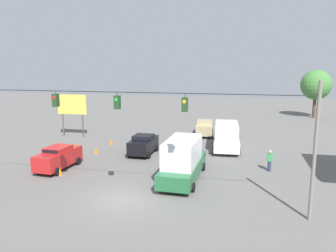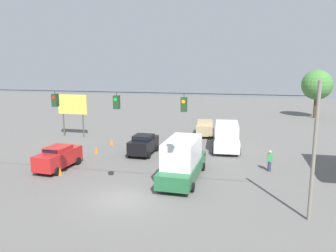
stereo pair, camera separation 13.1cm
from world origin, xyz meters
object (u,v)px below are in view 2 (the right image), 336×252
at_px(roadside_billboard, 73,107).
at_px(traffic_cone_nearest, 60,171).
at_px(traffic_cone_third, 96,150).
at_px(sedan_red_parked_shoulder, 58,157).
at_px(tree_horizon_left, 317,85).
at_px(box_truck_green_crossing_near, 183,160).
at_px(pedestrian, 270,161).
at_px(traffic_cone_second, 79,159).
at_px(sedan_tan_oncoming_deep, 205,128).
at_px(traffic_cone_fourth, 111,141).
at_px(sedan_black_withflow_mid, 144,144).
at_px(box_truck_white_oncoming_far, 227,136).
at_px(overhead_signal_span, 117,128).

bearing_deg(roadside_billboard, traffic_cone_nearest, 114.54).
distance_m(traffic_cone_third, roadside_billboard, 9.16).
xyz_separation_m(sedan_red_parked_shoulder, traffic_cone_third, (-0.82, -5.19, -0.66)).
height_order(roadside_billboard, tree_horizon_left, tree_horizon_left).
relative_size(box_truck_green_crossing_near, tree_horizon_left, 0.95).
height_order(traffic_cone_third, pedestrian, pedestrian).
bearing_deg(traffic_cone_second, sedan_tan_oncoming_deep, -124.58).
bearing_deg(sedan_red_parked_shoulder, traffic_cone_fourth, -95.81).
bearing_deg(sedan_black_withflow_mid, traffic_cone_third, 8.08).
bearing_deg(traffic_cone_second, roadside_billboard, -59.24).
relative_size(sedan_red_parked_shoulder, traffic_cone_second, 7.23).
distance_m(traffic_cone_nearest, traffic_cone_fourth, 10.12).
distance_m(box_truck_white_oncoming_far, sedan_red_parked_shoulder, 16.12).
relative_size(sedan_tan_oncoming_deep, roadside_billboard, 0.94).
relative_size(traffic_cone_nearest, roadside_billboard, 0.13).
bearing_deg(overhead_signal_span, box_truck_white_oncoming_far, -111.35).
bearing_deg(box_truck_white_oncoming_far, pedestrian, 120.09).
bearing_deg(traffic_cone_third, overhead_signal_span, 121.97).
distance_m(sedan_tan_oncoming_deep, traffic_cone_nearest, 19.24).
bearing_deg(tree_horizon_left, traffic_cone_fourth, 44.25).
bearing_deg(tree_horizon_left, sedan_black_withflow_mid, 53.20).
bearing_deg(tree_horizon_left, overhead_signal_span, 64.05).
distance_m(box_truck_white_oncoming_far, traffic_cone_second, 14.46).
bearing_deg(box_truck_green_crossing_near, traffic_cone_second, -13.30).
bearing_deg(traffic_cone_nearest, roadside_billboard, -65.46).
bearing_deg(tree_horizon_left, sedan_tan_oncoming_deep, 47.98).
bearing_deg(traffic_cone_third, pedestrian, 172.96).
distance_m(traffic_cone_third, traffic_cone_fourth, 3.60).
bearing_deg(pedestrian, sedan_black_withflow_mid, -13.04).
bearing_deg(box_truck_green_crossing_near, tree_horizon_left, -114.86).
bearing_deg(roadside_billboard, tree_horizon_left, -145.08).
xyz_separation_m(overhead_signal_span, box_truck_green_crossing_near, (-3.08, -4.74, -3.10)).
xyz_separation_m(sedan_black_withflow_mid, traffic_cone_fourth, (4.50, -2.95, -0.65)).
relative_size(traffic_cone_third, pedestrian, 0.37).
bearing_deg(overhead_signal_span, traffic_cone_fourth, -65.49).
bearing_deg(sedan_tan_oncoming_deep, pedestrian, 118.11).
xyz_separation_m(roadside_billboard, pedestrian, (-21.61, 8.28, -2.66)).
relative_size(traffic_cone_second, tree_horizon_left, 0.08).
relative_size(traffic_cone_third, roadside_billboard, 0.13).
bearing_deg(roadside_billboard, overhead_signal_span, 126.36).
relative_size(overhead_signal_span, traffic_cone_third, 34.90).
height_order(sedan_red_parked_shoulder, traffic_cone_third, sedan_red_parked_shoulder).
distance_m(sedan_black_withflow_mid, traffic_cone_third, 4.66).
bearing_deg(sedan_red_parked_shoulder, roadside_billboard, -66.63).
bearing_deg(sedan_tan_oncoming_deep, roadside_billboard, 15.14).
bearing_deg(traffic_cone_third, sedan_red_parked_shoulder, 80.98).
bearing_deg(traffic_cone_nearest, traffic_cone_third, -89.42).
height_order(box_truck_green_crossing_near, pedestrian, box_truck_green_crossing_near).
xyz_separation_m(overhead_signal_span, box_truck_white_oncoming_far, (-5.73, -14.66, -3.30)).
height_order(box_truck_white_oncoming_far, traffic_cone_third, box_truck_white_oncoming_far).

